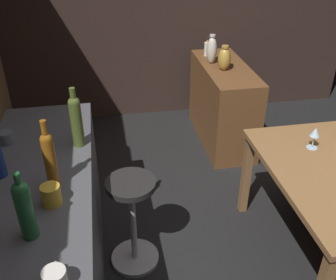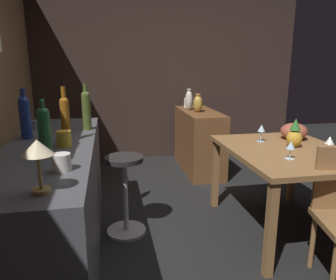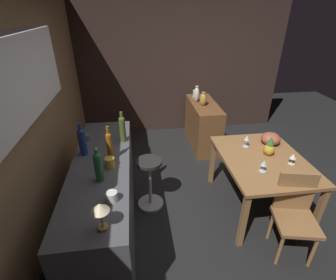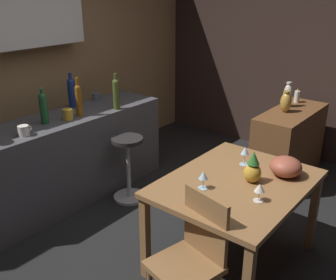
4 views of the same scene
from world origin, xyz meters
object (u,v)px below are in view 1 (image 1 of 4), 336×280
at_px(bar_stool, 133,220).
at_px(vase_brass, 224,59).
at_px(cup_white, 55,280).
at_px(vase_ceramic_ivory, 212,50).
at_px(sideboard_cabinet, 223,104).
at_px(cup_slate, 6,137).
at_px(wine_bottle_amber, 50,158).
at_px(cup_mustard, 51,195).
at_px(pillar_candle_tall, 207,49).
at_px(wine_glass_center, 315,133).
at_px(wine_bottle_olive, 76,119).
at_px(wine_bottle_green, 24,208).

xyz_separation_m(bar_stool, vase_brass, (1.42, -1.03, 0.56)).
distance_m(cup_white, vase_ceramic_ivory, 2.84).
bearing_deg(bar_stool, sideboard_cabinet, -35.60).
bearing_deg(cup_slate, vase_brass, -56.52).
relative_size(wine_bottle_amber, cup_white, 3.02).
distance_m(wine_bottle_amber, vase_brass, 2.20).
xyz_separation_m(cup_mustard, cup_slate, (0.64, 0.32, -0.02)).
distance_m(pillar_candle_tall, vase_brass, 0.44).
relative_size(wine_bottle_amber, vase_ceramic_ivory, 1.36).
distance_m(cup_mustard, cup_slate, 0.72).
xyz_separation_m(wine_glass_center, wine_bottle_olive, (0.05, 1.55, 0.22)).
bearing_deg(sideboard_cabinet, cup_slate, 124.66).
xyz_separation_m(wine_glass_center, vase_brass, (1.32, 0.23, 0.08)).
height_order(wine_bottle_olive, pillar_candle_tall, wine_bottle_olive).
bearing_deg(wine_bottle_olive, pillar_candle_tall, -36.71).
bearing_deg(wine_glass_center, vase_brass, 9.85).
xyz_separation_m(wine_glass_center, vase_ceramic_ivory, (1.52, 0.30, 0.10)).
bearing_deg(pillar_candle_tall, cup_white, 154.03).
distance_m(wine_glass_center, vase_ceramic_ivory, 1.55).
distance_m(wine_glass_center, wine_bottle_olive, 1.56).
bearing_deg(bar_stool, pillar_candle_tall, -27.86).
height_order(sideboard_cabinet, vase_ceramic_ivory, vase_ceramic_ivory).
bearing_deg(wine_bottle_amber, vase_ceramic_ivory, -36.42).
relative_size(bar_stool, wine_bottle_green, 2.02).
bearing_deg(bar_stool, wine_bottle_olive, 62.01).
distance_m(bar_stool, cup_mustard, 0.81).
xyz_separation_m(bar_stool, wine_glass_center, (0.10, -1.26, 0.49)).
height_order(cup_mustard, cup_slate, cup_mustard).
bearing_deg(wine_glass_center, pillar_candle_tall, 8.94).
bearing_deg(vase_ceramic_ivory, wine_bottle_olive, 139.60).
relative_size(cup_slate, cup_white, 0.98).
relative_size(wine_glass_center, cup_white, 1.22).
distance_m(wine_glass_center, vase_brass, 1.34).
relative_size(wine_glass_center, vase_ceramic_ivory, 0.55).
bearing_deg(wine_bottle_olive, bar_stool, -117.99).
distance_m(wine_glass_center, cup_white, 1.90).
relative_size(wine_glass_center, wine_bottle_olive, 0.41).
distance_m(cup_mustard, vase_ceramic_ivory, 2.43).
xyz_separation_m(wine_bottle_olive, cup_slate, (0.10, 0.44, -0.14)).
bearing_deg(vase_brass, vase_ceramic_ivory, 18.34).
distance_m(cup_slate, vase_brass, 2.11).
bearing_deg(cup_mustard, vase_brass, -38.58).
height_order(sideboard_cabinet, bar_stool, sideboard_cabinet).
distance_m(wine_bottle_green, vase_ceramic_ivory, 2.65).
xyz_separation_m(bar_stool, wine_bottle_amber, (-0.24, 0.41, 0.71)).
bearing_deg(cup_slate, sideboard_cabinet, -55.34).
distance_m(sideboard_cabinet, vase_brass, 0.53).
xyz_separation_m(wine_glass_center, cup_slate, (0.16, 1.99, 0.08)).
distance_m(wine_bottle_amber, vase_ceramic_ivory, 2.31).
distance_m(sideboard_cabinet, wine_bottle_amber, 2.39).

